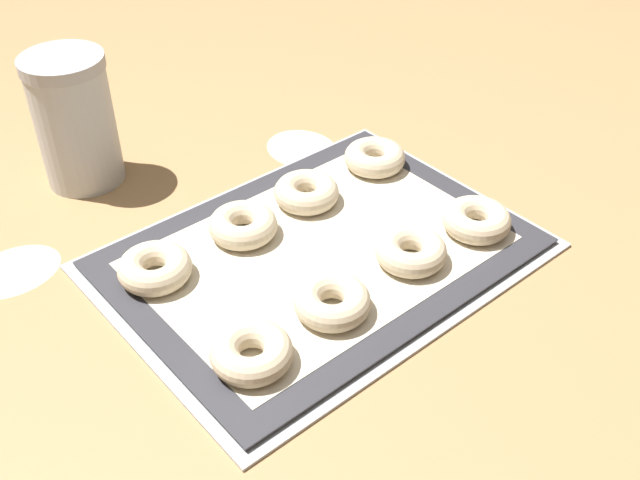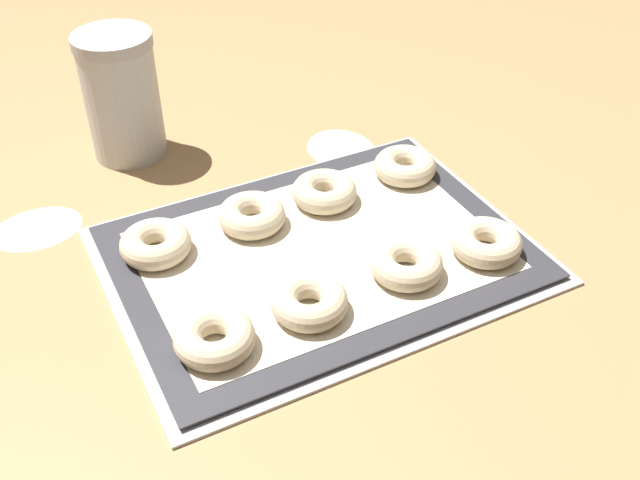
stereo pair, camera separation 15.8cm
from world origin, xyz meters
TOP-DOWN VIEW (x-y plane):
  - ground_plane at (0.00, 0.00)m, footprint 2.80×2.80m
  - baking_tray at (0.01, -0.02)m, footprint 0.49×0.37m
  - baking_mat at (0.01, -0.02)m, footprint 0.47×0.34m
  - bagel_front_far_left at (-0.16, -0.11)m, footprint 0.08×0.08m
  - bagel_front_mid_left at (-0.05, -0.11)m, footprint 0.08×0.08m
  - bagel_front_mid_right at (0.08, -0.10)m, footprint 0.08×0.08m
  - bagel_front_far_right at (0.18, -0.11)m, footprint 0.08×0.08m
  - bagel_back_far_left at (-0.17, 0.06)m, footprint 0.08×0.08m
  - bagel_back_mid_left at (-0.04, 0.06)m, footprint 0.08×0.08m
  - bagel_back_mid_right at (0.06, 0.07)m, footprint 0.08×0.08m
  - bagel_back_far_right at (0.19, 0.07)m, footprint 0.08×0.08m
  - flour_canister at (-0.12, 0.32)m, footprint 0.11×0.11m
  - flour_patch_near at (-0.28, 0.20)m, footprint 0.11×0.09m
  - flour_patch_far at (0.15, 0.19)m, footprint 0.10×0.11m

SIDE VIEW (x-z plane):
  - ground_plane at x=0.00m, z-range 0.00..0.00m
  - flour_patch_near at x=-0.28m, z-range 0.00..0.00m
  - flour_patch_far at x=0.15m, z-range 0.00..0.00m
  - baking_tray at x=0.01m, z-range 0.00..0.01m
  - baking_mat at x=0.01m, z-range 0.01..0.01m
  - bagel_front_far_left at x=-0.16m, z-range 0.01..0.04m
  - bagel_front_mid_left at x=-0.05m, z-range 0.01..0.04m
  - bagel_front_mid_right at x=0.08m, z-range 0.01..0.04m
  - bagel_front_far_right at x=0.18m, z-range 0.01..0.04m
  - bagel_back_far_left at x=-0.17m, z-range 0.01..0.04m
  - bagel_back_mid_left at x=-0.04m, z-range 0.01..0.04m
  - bagel_back_mid_right at x=0.06m, z-range 0.01..0.04m
  - bagel_back_far_right at x=0.19m, z-range 0.01..0.04m
  - flour_canister at x=-0.12m, z-range 0.00..0.18m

